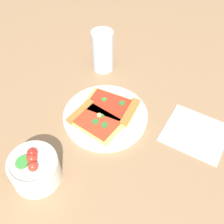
% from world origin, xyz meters
% --- Properties ---
extents(ground_plane, '(2.40, 2.40, 0.00)m').
position_xyz_m(ground_plane, '(0.00, 0.00, 0.00)').
color(ground_plane, '#93704C').
rests_on(ground_plane, ground).
extents(plate, '(0.24, 0.24, 0.01)m').
position_xyz_m(plate, '(-0.01, -0.04, 0.01)').
color(plate, silver).
rests_on(plate, ground_plane).
extents(pizza_slice_near, '(0.15, 0.17, 0.02)m').
position_xyz_m(pizza_slice_near, '(-0.04, -0.05, 0.02)').
color(pizza_slice_near, gold).
rests_on(pizza_slice_near, plate).
extents(pizza_slice_far, '(0.12, 0.15, 0.02)m').
position_xyz_m(pizza_slice_far, '(0.03, -0.05, 0.02)').
color(pizza_slice_far, '#E5B256').
rests_on(pizza_slice_far, plate).
extents(salad_bowl, '(0.11, 0.11, 0.09)m').
position_xyz_m(salad_bowl, '(0.23, -0.01, 0.04)').
color(salad_bowl, white).
rests_on(salad_bowl, ground_plane).
extents(soda_glass, '(0.07, 0.07, 0.14)m').
position_xyz_m(soda_glass, '(-0.14, -0.22, 0.06)').
color(soda_glass, silver).
rests_on(soda_glass, ground_plane).
extents(paper_napkin, '(0.19, 0.20, 0.00)m').
position_xyz_m(paper_napkin, '(-0.16, 0.16, 0.00)').
color(paper_napkin, white).
rests_on(paper_napkin, ground_plane).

